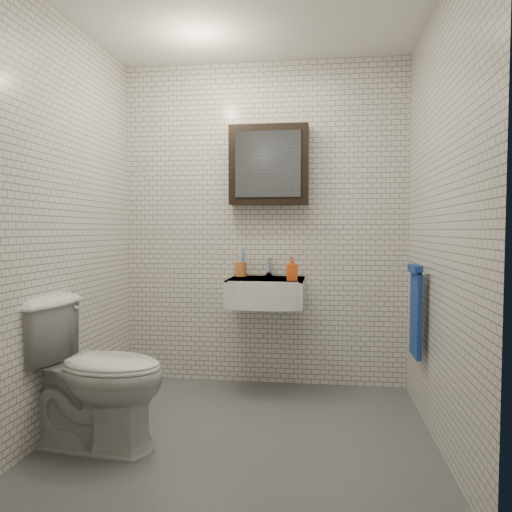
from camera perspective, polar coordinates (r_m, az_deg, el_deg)
The scene contains 9 objects.
ground at distance 3.15m, azimuth -1.43°, elevation -19.49°, with size 2.20×2.00×0.01m, color #4D5055.
room_shell at distance 2.92m, azimuth -1.47°, elevation 8.07°, with size 2.22×2.02×2.51m.
washbasin at distance 3.66m, azimuth 1.14°, elevation -4.10°, with size 0.55×0.50×0.20m.
faucet at distance 3.83m, azimuth 1.47°, elevation -1.35°, with size 0.06×0.20×0.15m.
mirror_cabinet at distance 3.85m, azimuth 1.48°, elevation 10.33°, with size 0.60×0.15×0.60m.
towel_rail at distance 3.31m, azimuth 17.81°, elevation -5.55°, with size 0.09×0.30×0.58m.
toothbrush_cup at distance 3.85m, azimuth -1.73°, elevation -1.44°, with size 0.10×0.10×0.24m.
soap_bottle at distance 3.53m, azimuth 4.13°, elevation -1.45°, with size 0.08×0.08×0.17m, color orange.
toilet at distance 2.99m, azimuth -18.04°, elevation -12.48°, with size 0.47×0.82×0.84m, color white.
Camera 1 is at (0.46, -2.87, 1.21)m, focal length 35.00 mm.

